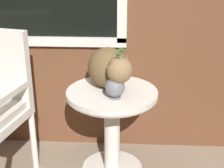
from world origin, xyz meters
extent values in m
cube|color=silver|center=(-0.23, 0.62, 0.88)|extent=(1.04, 0.03, 0.07)
cylinder|color=silver|center=(0.20, 0.27, 0.32)|extent=(0.11, 0.11, 0.58)
cylinder|color=silver|center=(0.20, 0.27, 0.63)|extent=(0.62, 0.62, 0.03)
torus|color=silver|center=(0.20, 0.27, 0.60)|extent=(0.59, 0.59, 0.02)
cylinder|color=silver|center=(-0.38, 0.28, 0.23)|extent=(0.04, 0.04, 0.45)
cube|color=silver|center=(-0.43, 0.06, 0.69)|extent=(0.15, 0.45, 0.04)
ellipsoid|color=brown|center=(0.17, 0.35, 0.78)|extent=(0.38, 0.40, 0.28)
sphere|color=olive|center=(0.25, 0.16, 0.83)|extent=(0.17, 0.17, 0.17)
cone|color=brown|center=(0.21, 0.14, 0.90)|extent=(0.05, 0.05, 0.06)
cone|color=brown|center=(0.29, 0.18, 0.90)|extent=(0.05, 0.05, 0.06)
cylinder|color=brown|center=(0.08, 0.54, 0.70)|extent=(0.17, 0.28, 0.06)
cylinder|color=slate|center=(0.22, 0.15, 0.65)|extent=(0.08, 0.08, 0.01)
ellipsoid|color=slate|center=(0.22, 0.15, 0.72)|extent=(0.13, 0.13, 0.13)
cylinder|color=slate|center=(0.22, 0.15, 0.80)|extent=(0.07, 0.07, 0.06)
torus|color=slate|center=(0.22, 0.15, 0.83)|extent=(0.09, 0.09, 0.02)
cylinder|color=#387533|center=(0.23, 0.15, 0.88)|extent=(0.02, 0.01, 0.11)
cone|color=#387533|center=(0.24, 0.15, 0.93)|extent=(0.04, 0.04, 0.02)
cylinder|color=#387533|center=(0.24, 0.14, 0.89)|extent=(0.05, 0.02, 0.14)
cone|color=#387533|center=(0.26, 0.14, 0.96)|extent=(0.04, 0.04, 0.02)
camera|label=1|loc=(0.31, -1.80, 1.53)|focal=53.77mm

